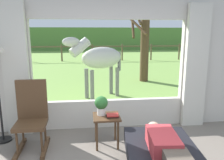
# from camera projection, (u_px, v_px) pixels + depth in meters

# --- Properties ---
(back_wall_with_window) EXTENTS (5.20, 0.12, 2.55)m
(back_wall_with_window) POSITION_uv_depth(u_px,v_px,m) (109.00, 65.00, 4.32)
(back_wall_with_window) COLOR beige
(back_wall_with_window) RESTS_ON ground_plane
(curtain_panel_left) EXTENTS (0.44, 0.10, 2.40)m
(curtain_panel_left) POSITION_uv_depth(u_px,v_px,m) (16.00, 70.00, 4.00)
(curtain_panel_left) COLOR beige
(curtain_panel_left) RESTS_ON ground_plane
(curtain_panel_right) EXTENTS (0.44, 0.10, 2.40)m
(curtain_panel_right) POSITION_uv_depth(u_px,v_px,m) (196.00, 67.00, 4.39)
(curtain_panel_right) COLOR beige
(curtain_panel_right) RESTS_ON ground_plane
(outdoor_pasture_lawn) EXTENTS (36.00, 21.68, 0.02)m
(outdoor_pasture_lawn) POSITION_uv_depth(u_px,v_px,m) (92.00, 61.00, 15.17)
(outdoor_pasture_lawn) COLOR #759E47
(outdoor_pasture_lawn) RESTS_ON ground_plane
(distant_hill_ridge) EXTENTS (36.00, 2.00, 2.40)m
(distant_hill_ridge) POSITION_uv_depth(u_px,v_px,m) (89.00, 39.00, 24.49)
(distant_hill_ridge) COLOR #557F3C
(distant_hill_ridge) RESTS_ON ground_plane
(reclining_person) EXTENTS (0.40, 1.44, 0.22)m
(reclining_person) POSITION_uv_depth(u_px,v_px,m) (168.00, 151.00, 2.60)
(reclining_person) COLOR #B23338
(reclining_person) RESTS_ON recliner_sofa
(rocking_chair) EXTENTS (0.49, 0.69, 1.12)m
(rocking_chair) POSITION_uv_depth(u_px,v_px,m) (32.00, 116.00, 3.62)
(rocking_chair) COLOR #4C331E
(rocking_chair) RESTS_ON ground_plane
(side_table) EXTENTS (0.44, 0.44, 0.52)m
(side_table) POSITION_uv_depth(u_px,v_px,m) (106.00, 121.00, 3.71)
(side_table) COLOR #4C331E
(side_table) RESTS_ON ground_plane
(potted_plant) EXTENTS (0.22, 0.22, 0.32)m
(potted_plant) POSITION_uv_depth(u_px,v_px,m) (101.00, 104.00, 3.70)
(potted_plant) COLOR silver
(potted_plant) RESTS_ON side_table
(book_stack) EXTENTS (0.21, 0.16, 0.05)m
(book_stack) POSITION_uv_depth(u_px,v_px,m) (112.00, 115.00, 3.64)
(book_stack) COLOR black
(book_stack) RESTS_ON side_table
(horse) EXTENTS (1.75, 1.16, 1.73)m
(horse) POSITION_uv_depth(u_px,v_px,m) (99.00, 58.00, 6.28)
(horse) COLOR #B2B2AD
(horse) RESTS_ON outdoor_pasture_lawn
(pasture_tree) EXTENTS (0.86, 1.25, 3.14)m
(pasture_tree) POSITION_uv_depth(u_px,v_px,m) (144.00, 39.00, 8.41)
(pasture_tree) COLOR #4C3823
(pasture_tree) RESTS_ON outdoor_pasture_lawn
(pasture_fence_line) EXTENTS (16.10, 0.10, 1.10)m
(pasture_fence_line) POSITION_uv_depth(u_px,v_px,m) (92.00, 50.00, 14.83)
(pasture_fence_line) COLOR brown
(pasture_fence_line) RESTS_ON outdoor_pasture_lawn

